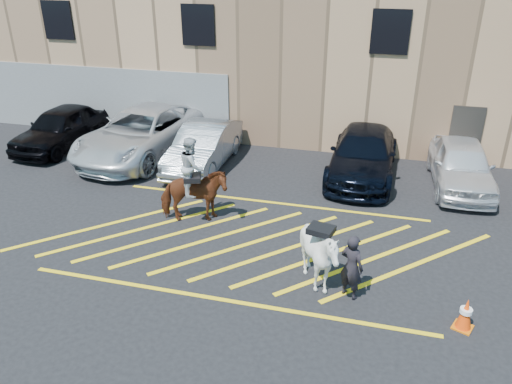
% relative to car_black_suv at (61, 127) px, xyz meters
% --- Properties ---
extents(ground, '(90.00, 90.00, 0.00)m').
position_rel_car_black_suv_xyz_m(ground, '(9.22, -4.96, -0.80)').
color(ground, black).
rests_on(ground, ground).
extents(car_black_suv, '(2.17, 4.80, 1.60)m').
position_rel_car_black_suv_xyz_m(car_black_suv, '(0.00, 0.00, 0.00)').
color(car_black_suv, black).
rests_on(car_black_suv, ground).
extents(car_white_pickup, '(3.77, 6.69, 1.77)m').
position_rel_car_black_suv_xyz_m(car_white_pickup, '(3.54, -0.00, 0.08)').
color(car_white_pickup, silver).
rests_on(car_white_pickup, ground).
extents(car_silver_sedan, '(1.62, 4.61, 1.52)m').
position_rel_car_black_suv_xyz_m(car_silver_sedan, '(6.16, -0.46, -0.04)').
color(car_silver_sedan, '#8F949C').
rests_on(car_silver_sedan, ground).
extents(car_blue_suv, '(2.31, 5.39, 1.55)m').
position_rel_car_black_suv_xyz_m(car_blue_suv, '(11.78, 0.19, -0.03)').
color(car_blue_suv, black).
rests_on(car_blue_suv, ground).
extents(car_white_suv, '(2.01, 4.59, 1.54)m').
position_rel_car_black_suv_xyz_m(car_white_suv, '(14.96, 0.02, -0.03)').
color(car_white_suv, white).
rests_on(car_white_suv, ground).
extents(handler, '(0.68, 0.61, 1.57)m').
position_rel_car_black_suv_xyz_m(handler, '(11.98, -6.88, -0.01)').
color(handler, black).
rests_on(handler, ground).
extents(warehouse, '(32.42, 10.20, 7.30)m').
position_rel_car_black_suv_xyz_m(warehouse, '(9.21, 7.03, 2.85)').
color(warehouse, tan).
rests_on(warehouse, ground).
extents(hatching_zone, '(12.60, 5.12, 0.01)m').
position_rel_car_black_suv_xyz_m(hatching_zone, '(9.22, -5.26, -0.79)').
color(hatching_zone, yellow).
rests_on(hatching_zone, ground).
extents(mounted_bay, '(2.11, 1.43, 2.55)m').
position_rel_car_black_suv_xyz_m(mounted_bay, '(7.32, -4.47, 0.23)').
color(mounted_bay, brown).
rests_on(mounted_bay, ground).
extents(saddled_white, '(1.70, 1.83, 1.71)m').
position_rel_car_black_suv_xyz_m(saddled_white, '(11.24, -6.72, 0.06)').
color(saddled_white, white).
rests_on(saddled_white, ground).
extents(traffic_cone, '(0.50, 0.50, 0.73)m').
position_rel_car_black_suv_xyz_m(traffic_cone, '(14.37, -7.37, -0.43)').
color(traffic_cone, orange).
rests_on(traffic_cone, ground).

